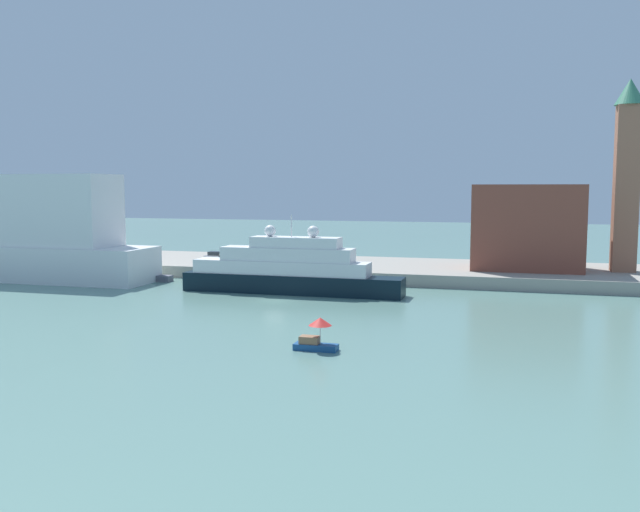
# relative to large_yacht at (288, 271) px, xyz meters

# --- Properties ---
(ground) EXTENTS (400.00, 400.00, 0.00)m
(ground) POSITION_rel_large_yacht_xyz_m (0.39, -6.39, -2.97)
(ground) COLOR slate
(quay_dock) EXTENTS (110.00, 22.69, 1.80)m
(quay_dock) POSITION_rel_large_yacht_xyz_m (0.39, 20.95, -2.07)
(quay_dock) COLOR gray
(quay_dock) RESTS_ON ground
(large_yacht) EXTENTS (29.43, 4.13, 10.25)m
(large_yacht) POSITION_rel_large_yacht_xyz_m (0.00, 0.00, 0.00)
(large_yacht) COLOR black
(large_yacht) RESTS_ON ground
(small_motorboat) EXTENTS (3.75, 1.97, 2.84)m
(small_motorboat) POSITION_rel_large_yacht_xyz_m (12.37, -29.01, -1.68)
(small_motorboat) COLOR navy
(small_motorboat) RESTS_ON ground
(work_barge) EXTENTS (5.91, 1.68, 0.91)m
(work_barge) POSITION_rel_large_yacht_xyz_m (-23.05, 5.31, -2.52)
(work_barge) COLOR #595966
(work_barge) RESTS_ON ground
(harbor_building) EXTENTS (15.59, 10.03, 12.44)m
(harbor_building) POSITION_rel_large_yacht_xyz_m (30.05, 20.43, 5.05)
(harbor_building) COLOR brown
(harbor_building) RESTS_ON quay_dock
(bell_tower) EXTENTS (4.18, 4.18, 27.20)m
(bell_tower) POSITION_rel_large_yacht_xyz_m (43.33, 21.55, 13.43)
(bell_tower) COLOR #9E664C
(bell_tower) RESTS_ON quay_dock
(parked_car) EXTENTS (4.41, 1.75, 1.48)m
(parked_car) POSITION_rel_large_yacht_xyz_m (-18.84, 19.00, -0.54)
(parked_car) COLOR silver
(parked_car) RESTS_ON quay_dock
(person_figure) EXTENTS (0.36, 0.36, 1.73)m
(person_figure) POSITION_rel_large_yacht_xyz_m (-15.56, 12.62, -0.37)
(person_figure) COLOR #4C4C4C
(person_figure) RESTS_ON quay_dock
(mooring_bollard) EXTENTS (0.45, 0.45, 0.78)m
(mooring_bollard) POSITION_rel_large_yacht_xyz_m (6.62, 10.43, -0.78)
(mooring_bollard) COLOR black
(mooring_bollard) RESTS_ON quay_dock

